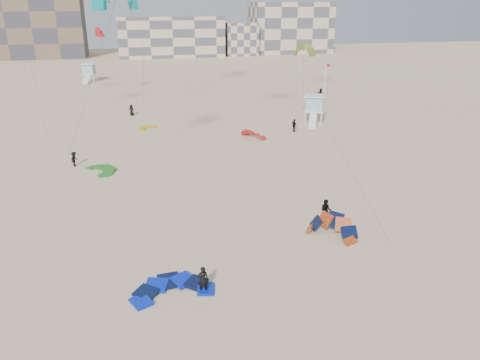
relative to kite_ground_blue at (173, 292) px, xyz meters
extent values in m
plane|color=beige|center=(1.01, 0.42, 0.00)|extent=(320.00, 320.00, 0.00)
imported|color=black|center=(1.78, -0.46, 0.87)|extent=(0.66, 0.46, 1.75)
imported|color=black|center=(12.55, 7.01, 0.91)|extent=(1.10, 1.02, 1.82)
imported|color=black|center=(-7.98, 25.08, 0.78)|extent=(0.97, 1.16, 1.56)
imported|color=black|center=(18.92, 33.31, 0.85)|extent=(0.71, 1.07, 1.70)
imported|color=black|center=(-1.99, 47.61, 0.83)|extent=(0.94, 0.76, 1.65)
imported|color=black|center=(30.77, 53.72, 0.92)|extent=(0.73, 1.75, 1.84)
cylinder|color=#3F3F3F|center=(-5.35, 20.93, 8.65)|extent=(6.27, 2.03, 15.31)
cylinder|color=#3F3F3F|center=(13.74, 16.67, 9.37)|extent=(1.63, 32.23, 16.76)
cylinder|color=#3F3F3F|center=(-12.51, 34.14, 9.79)|extent=(3.02, 9.14, 17.58)
cylinder|color=#3F3F3F|center=(0.71, 47.05, 15.27)|extent=(1.62, 5.32, 28.54)
cylinder|color=#3F3F3F|center=(19.48, 31.93, 5.75)|extent=(0.45, 0.23, 9.51)
cylinder|color=#3F3F3F|center=(29.41, 50.52, 10.29)|extent=(5.44, 6.73, 18.60)
cylinder|color=#3F3F3F|center=(8.18, 56.35, 11.90)|extent=(0.44, 0.51, 21.80)
cylinder|color=#3F3F3F|center=(-4.37, 60.11, 6.08)|extent=(4.07, 4.15, 10.17)
cube|color=white|center=(23.11, 37.11, 1.83)|extent=(3.60, 3.60, 0.14)
cube|color=#92BBC8|center=(23.11, 37.11, 2.87)|extent=(2.95, 2.95, 1.95)
cube|color=white|center=(23.11, 37.11, 3.93)|extent=(3.72, 3.72, 0.16)
cube|color=white|center=(23.11, 34.47, 0.88)|extent=(2.00, 2.93, 1.62)
cube|color=white|center=(-10.50, 81.94, 1.80)|extent=(3.16, 3.16, 0.13)
cube|color=#92BBC8|center=(-10.50, 81.94, 2.82)|extent=(2.60, 2.60, 1.92)
cube|color=white|center=(-10.50, 81.94, 3.86)|extent=(3.27, 3.27, 0.15)
cube|color=white|center=(-10.50, 79.35, 0.86)|extent=(1.47, 2.86, 1.59)
cylinder|color=white|center=(25.13, 38.66, 4.14)|extent=(0.10, 0.10, 8.28)
cube|color=#B2171E|center=(25.44, 38.66, 7.76)|extent=(0.62, 0.02, 0.41)
cube|color=brown|center=(-28.99, 134.42, 9.00)|extent=(28.00, 14.00, 18.00)
cube|color=#CAB694|center=(11.01, 130.42, 6.00)|extent=(32.00, 16.00, 12.00)
cube|color=#CAB694|center=(51.01, 132.42, 8.00)|extent=(26.00, 14.00, 16.00)
cube|color=#CAB694|center=(33.01, 128.42, 5.00)|extent=(10.00, 10.00, 10.00)
camera|label=1|loc=(-1.24, -23.86, 16.12)|focal=35.00mm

